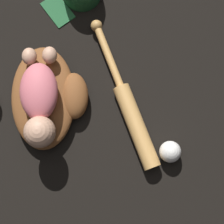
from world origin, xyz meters
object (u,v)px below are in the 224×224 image
object	(u,v)px
baseball_glove	(49,97)
baseball	(170,152)
baby_figure	(39,101)
baseball_bat	(130,110)

from	to	relation	value
baseball_glove	baseball	size ratio (longest dim) A/B	5.32
baseball_glove	baby_figure	world-z (taller)	baby_figure
baby_figure	baseball_bat	distance (m)	0.29
baby_figure	baseball	world-z (taller)	baby_figure
baseball_bat	baby_figure	bearing A→B (deg)	-87.97
baseball_bat	baseball_glove	bearing A→B (deg)	-94.51
baseball_glove	baseball	xyz separation A→B (m)	(0.15, 0.40, -0.00)
baseball_glove	baseball	world-z (taller)	baseball_glove
baseball_glove	baseball_bat	world-z (taller)	baseball_glove
baseball_bat	baseball	xyz separation A→B (m)	(0.12, 0.14, 0.01)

